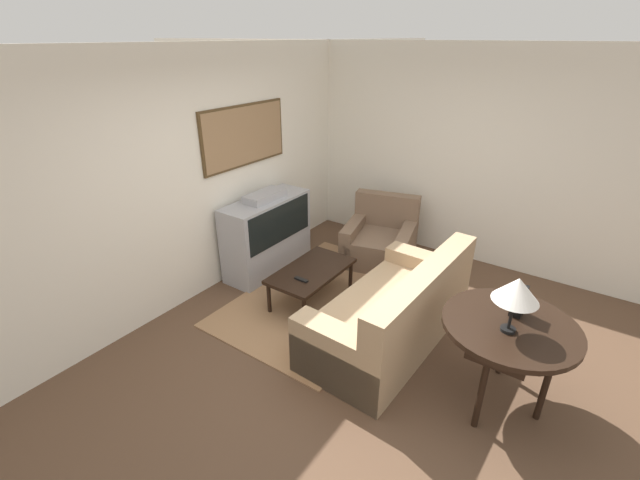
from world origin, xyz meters
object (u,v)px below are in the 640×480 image
(tv, at_px, (267,234))
(armchair, at_px, (380,241))
(console_table, at_px, (510,332))
(table_lamp, at_px, (517,290))
(mantel_clock, at_px, (519,301))
(couch, at_px, (394,314))
(coffee_table, at_px, (311,273))

(tv, xyz_separation_m, armchair, (1.06, -1.06, -0.22))
(console_table, height_order, table_lamp, table_lamp)
(mantel_clock, bearing_deg, couch, 87.28)
(coffee_table, bearing_deg, mantel_clock, -94.52)
(coffee_table, bearing_deg, table_lamp, -101.55)
(couch, xyz_separation_m, coffee_table, (0.12, 1.07, 0.05))
(couch, relative_size, table_lamp, 4.30)
(table_lamp, bearing_deg, tv, 76.59)
(coffee_table, bearing_deg, console_table, -98.83)
(tv, relative_size, armchair, 1.14)
(console_table, bearing_deg, couch, 78.62)
(coffee_table, distance_m, table_lamp, 2.29)
(tv, xyz_separation_m, couch, (-0.40, -1.96, -0.18))
(coffee_table, relative_size, console_table, 0.99)
(couch, distance_m, table_lamp, 1.37)
(couch, height_order, table_lamp, table_lamp)
(armchair, bearing_deg, mantel_clock, -51.72)
(couch, bearing_deg, table_lamp, 75.71)
(table_lamp, bearing_deg, mantel_clock, -0.29)
(couch, xyz_separation_m, armchair, (1.46, 0.91, -0.04))
(tv, height_order, couch, tv)
(coffee_table, distance_m, console_table, 2.18)
(couch, bearing_deg, mantel_clock, 89.71)
(console_table, relative_size, mantel_clock, 4.37)
(coffee_table, height_order, mantel_clock, mantel_clock)
(couch, distance_m, armchair, 1.72)
(couch, bearing_deg, tv, -99.16)
(console_table, bearing_deg, armchair, 49.58)
(tv, height_order, table_lamp, table_lamp)
(console_table, bearing_deg, mantel_clock, 1.90)
(tv, xyz_separation_m, table_lamp, (-0.72, -3.01, 0.64))
(coffee_table, xyz_separation_m, table_lamp, (-0.43, -2.12, 0.76))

